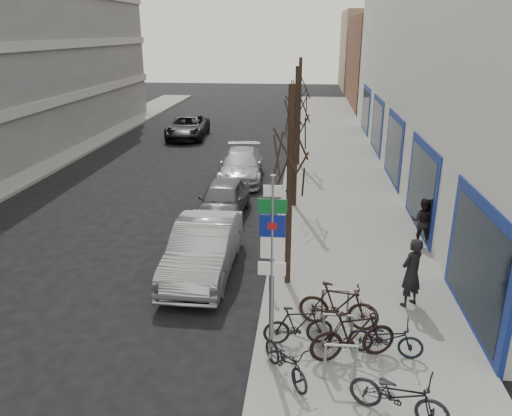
% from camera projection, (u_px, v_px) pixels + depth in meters
% --- Properties ---
extents(ground, '(120.00, 120.00, 0.00)m').
position_uv_depth(ground, '(160.00, 359.00, 10.80)').
color(ground, black).
rests_on(ground, ground).
extents(sidewalk_east, '(5.00, 70.00, 0.15)m').
position_uv_depth(sidewalk_east, '(342.00, 208.00, 19.72)').
color(sidewalk_east, slate).
rests_on(sidewalk_east, ground).
extents(brick_building_far, '(12.00, 14.00, 8.00)m').
position_uv_depth(brick_building_far, '(418.00, 62.00, 45.72)').
color(brick_building_far, brown).
rests_on(brick_building_far, ground).
extents(tan_building_far, '(13.00, 12.00, 9.00)m').
position_uv_depth(tan_building_far, '(397.00, 50.00, 59.57)').
color(tan_building_far, '#937A5B').
rests_on(tan_building_far, ground).
extents(highway_sign_pole, '(0.55, 0.10, 4.20)m').
position_uv_depth(highway_sign_pole, '(272.00, 261.00, 9.74)').
color(highway_sign_pole, gray).
rests_on(highway_sign_pole, ground).
extents(bike_rack, '(0.66, 2.26, 0.83)m').
position_uv_depth(bike_rack, '(338.00, 327.00, 10.78)').
color(bike_rack, gray).
rests_on(bike_rack, sidewalk_east).
extents(tree_near, '(1.80, 1.80, 5.50)m').
position_uv_depth(tree_near, '(291.00, 141.00, 12.46)').
color(tree_near, black).
rests_on(tree_near, ground).
extents(tree_mid, '(1.80, 1.80, 5.50)m').
position_uv_depth(tree_mid, '(297.00, 105.00, 18.56)').
color(tree_mid, black).
rests_on(tree_mid, ground).
extents(tree_far, '(1.80, 1.80, 5.50)m').
position_uv_depth(tree_far, '(300.00, 87.00, 24.65)').
color(tree_far, black).
rests_on(tree_far, ground).
extents(meter_front, '(0.10, 0.08, 1.27)m').
position_uv_depth(meter_front, '(270.00, 264.00, 13.10)').
color(meter_front, gray).
rests_on(meter_front, sidewalk_east).
extents(meter_mid, '(0.10, 0.08, 1.27)m').
position_uv_depth(meter_mid, '(281.00, 198.00, 18.26)').
color(meter_mid, gray).
rests_on(meter_mid, sidewalk_east).
extents(meter_back, '(0.10, 0.08, 1.27)m').
position_uv_depth(meter_back, '(287.00, 161.00, 23.42)').
color(meter_back, gray).
rests_on(meter_back, sidewalk_east).
extents(bike_near_left, '(1.27, 1.56, 0.96)m').
position_uv_depth(bike_near_left, '(286.00, 357.00, 9.85)').
color(bike_near_left, black).
rests_on(bike_near_left, sidewalk_east).
extents(bike_near_right, '(1.99, 1.13, 1.16)m').
position_uv_depth(bike_near_right, '(353.00, 335.00, 10.38)').
color(bike_near_right, black).
rests_on(bike_near_right, sidewalk_east).
extents(bike_mid_curb, '(1.63, 0.72, 0.96)m').
position_uv_depth(bike_mid_curb, '(386.00, 335.00, 10.55)').
color(bike_mid_curb, black).
rests_on(bike_mid_curb, sidewalk_east).
extents(bike_mid_inner, '(1.62, 0.71, 0.95)m').
position_uv_depth(bike_mid_inner, '(298.00, 325.00, 10.91)').
color(bike_mid_inner, black).
rests_on(bike_mid_inner, sidewalk_east).
extents(bike_far_curb, '(1.86, 1.18, 1.09)m').
position_uv_depth(bike_far_curb, '(399.00, 391.00, 8.81)').
color(bike_far_curb, black).
rests_on(bike_far_curb, sidewalk_east).
extents(bike_far_inner, '(1.95, 0.91, 1.14)m').
position_uv_depth(bike_far_inner, '(339.00, 305.00, 11.52)').
color(bike_far_inner, black).
rests_on(bike_far_inner, sidewalk_east).
extents(parked_car_front, '(1.69, 4.76, 1.56)m').
position_uv_depth(parked_car_front, '(203.00, 248.00, 14.37)').
color(parked_car_front, '#A9A9AE').
rests_on(parked_car_front, ground).
extents(parked_car_mid, '(1.79, 4.18, 1.41)m').
position_uv_depth(parked_car_mid, '(223.00, 199.00, 18.80)').
color(parked_car_mid, '#4F5055').
rests_on(parked_car_mid, ground).
extents(parked_car_back, '(2.26, 4.95, 1.40)m').
position_uv_depth(parked_car_back, '(241.00, 165.00, 23.57)').
color(parked_car_back, '#ABAAAF').
rests_on(parked_car_back, ground).
extents(lane_car, '(2.68, 5.30, 1.44)m').
position_uv_depth(lane_car, '(188.00, 127.00, 32.91)').
color(lane_car, black).
rests_on(lane_car, ground).
extents(pedestrian_near, '(0.78, 0.75, 1.81)m').
position_uv_depth(pedestrian_near, '(411.00, 273.00, 12.35)').
color(pedestrian_near, black).
rests_on(pedestrian_near, sidewalk_east).
extents(pedestrian_far, '(0.67, 0.55, 1.57)m').
position_uv_depth(pedestrian_far, '(422.00, 221.00, 16.02)').
color(pedestrian_far, black).
rests_on(pedestrian_far, sidewalk_east).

